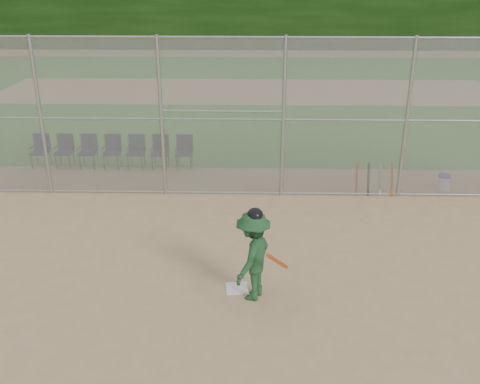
{
  "coord_description": "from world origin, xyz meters",
  "views": [
    {
      "loc": [
        0.26,
        -7.78,
        5.35
      ],
      "look_at": [
        0.0,
        2.5,
        1.1
      ],
      "focal_mm": 40.0,
      "sensor_mm": 36.0,
      "label": 1
    }
  ],
  "objects_px": {
    "batter_at_plate": "(253,255)",
    "water_cooler": "(444,182)",
    "home_plate": "(237,288)",
    "chair_0": "(40,151)"
  },
  "relations": [
    {
      "from": "home_plate",
      "to": "chair_0",
      "type": "height_order",
      "value": "chair_0"
    },
    {
      "from": "batter_at_plate",
      "to": "home_plate",
      "type": "bearing_deg",
      "value": 139.67
    },
    {
      "from": "batter_at_plate",
      "to": "water_cooler",
      "type": "distance_m",
      "value": 7.24
    },
    {
      "from": "home_plate",
      "to": "water_cooler",
      "type": "xyz_separation_m",
      "value": [
        5.32,
        4.93,
        0.2
      ]
    },
    {
      "from": "batter_at_plate",
      "to": "water_cooler",
      "type": "bearing_deg",
      "value": 45.83
    },
    {
      "from": "home_plate",
      "to": "batter_at_plate",
      "type": "distance_m",
      "value": 0.91
    },
    {
      "from": "home_plate",
      "to": "batter_at_plate",
      "type": "bearing_deg",
      "value": -40.33
    },
    {
      "from": "chair_0",
      "to": "batter_at_plate",
      "type": "bearing_deg",
      "value": -46.82
    },
    {
      "from": "batter_at_plate",
      "to": "chair_0",
      "type": "height_order",
      "value": "batter_at_plate"
    },
    {
      "from": "home_plate",
      "to": "batter_at_plate",
      "type": "height_order",
      "value": "batter_at_plate"
    }
  ]
}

